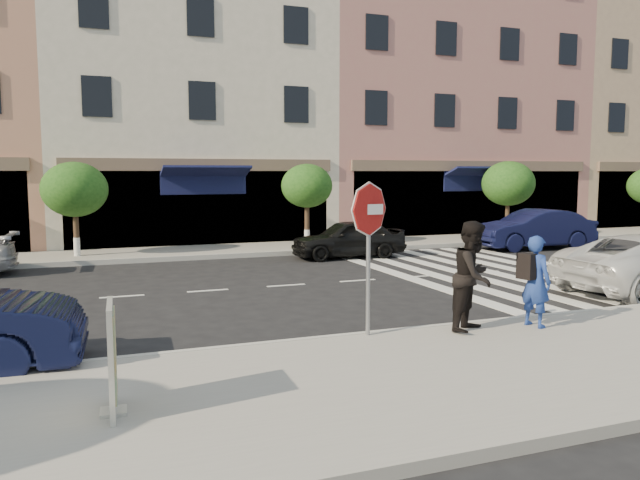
{
  "coord_description": "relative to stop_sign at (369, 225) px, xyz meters",
  "views": [
    {
      "loc": [
        -4.78,
        -10.94,
        2.88
      ],
      "look_at": [
        0.05,
        1.71,
        1.4
      ],
      "focal_mm": 35.0,
      "sensor_mm": 36.0,
      "label": 1
    }
  ],
  "objects": [
    {
      "name": "street_tree_wb",
      "position": [
        -4.63,
        12.47,
        0.29
      ],
      "size": [
        2.1,
        2.1,
        3.06
      ],
      "color": "#473323",
      "rests_on": "sidewalk_far"
    },
    {
      "name": "poster_board",
      "position": [
        -4.16,
        -2.06,
        -1.25
      ],
      "size": [
        0.31,
        0.83,
        1.27
      ],
      "rotation": [
        0.0,
        0.0,
        -0.05
      ],
      "color": "beige",
      "rests_on": "sidewalk_near"
    },
    {
      "name": "building_east_far",
      "position": [
        24.37,
        18.67,
        3.98
      ],
      "size": [
        12.0,
        9.0,
        12.0
      ],
      "primitive_type": "cube",
      "color": "tan",
      "rests_on": "ground"
    },
    {
      "name": "stop_sign",
      "position": [
        0.0,
        0.0,
        0.0
      ],
      "size": [
        0.91,
        0.13,
        2.57
      ],
      "rotation": [
        0.0,
        0.0,
        0.07
      ],
      "color": "gray",
      "rests_on": "sidewalk_near"
    },
    {
      "name": "street_tree_ea",
      "position": [
        12.37,
        12.47,
        0.38
      ],
      "size": [
        2.2,
        2.2,
        3.19
      ],
      "color": "#473323",
      "rests_on": "sidewalk_far"
    },
    {
      "name": "building_east_mid",
      "position": [
        11.87,
        18.67,
        4.48
      ],
      "size": [
        13.0,
        9.0,
        13.0
      ],
      "primitive_type": "cube",
      "color": "#AF7468",
      "rests_on": "ground"
    },
    {
      "name": "car_far_right",
      "position": [
        11.38,
        9.59,
        -1.27
      ],
      "size": [
        4.64,
        1.91,
        1.49
      ],
      "primitive_type": "imported",
      "rotation": [
        0.0,
        0.0,
        -1.65
      ],
      "color": "black",
      "rests_on": "ground"
    },
    {
      "name": "building_centre",
      "position": [
        -0.13,
        18.67,
        3.48
      ],
      "size": [
        11.0,
        9.0,
        11.0
      ],
      "primitive_type": "cube",
      "color": "beige",
      "rests_on": "ground"
    },
    {
      "name": "car_far_mid",
      "position": [
        3.93,
        9.91,
        -1.36
      ],
      "size": [
        3.88,
        1.65,
        1.31
      ],
      "primitive_type": "imported",
      "rotation": [
        0.0,
        0.0,
        -1.6
      ],
      "color": "black",
      "rests_on": "ground"
    },
    {
      "name": "street_tree_c",
      "position": [
        3.37,
        12.47,
        0.34
      ],
      "size": [
        1.9,
        1.9,
        3.04
      ],
      "color": "#473323",
      "rests_on": "sidewalk_far"
    },
    {
      "name": "sidewalk_near",
      "position": [
        0.37,
        -2.08,
        -1.94
      ],
      "size": [
        60.0,
        4.5,
        0.15
      ],
      "primitive_type": "cube",
      "color": "gray",
      "rests_on": "ground"
    },
    {
      "name": "sidewalk_far",
      "position": [
        0.37,
        12.67,
        -1.94
      ],
      "size": [
        60.0,
        3.0,
        0.15
      ],
      "primitive_type": "cube",
      "color": "gray",
      "rests_on": "ground"
    },
    {
      "name": "photographer",
      "position": [
        3.02,
        -0.5,
        -1.05
      ],
      "size": [
        0.51,
        0.67,
        1.62
      ],
      "primitive_type": "imported",
      "rotation": [
        0.0,
        0.0,
        1.8
      ],
      "color": "navy",
      "rests_on": "sidewalk_near"
    },
    {
      "name": "walker",
      "position": [
        1.83,
        -0.33,
        -0.92
      ],
      "size": [
        1.17,
        1.11,
        1.9
      ],
      "primitive_type": "imported",
      "rotation": [
        0.0,
        0.0,
        0.6
      ],
      "color": "black",
      "rests_on": "sidewalk_near"
    },
    {
      "name": "ground",
      "position": [
        0.37,
        1.67,
        -2.02
      ],
      "size": [
        120.0,
        120.0,
        0.0
      ],
      "primitive_type": "plane",
      "color": "black",
      "rests_on": "ground"
    }
  ]
}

